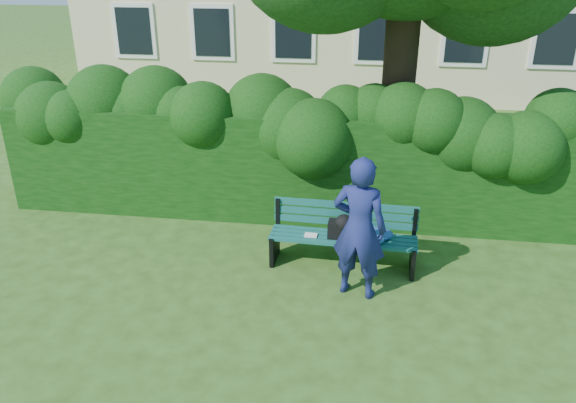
# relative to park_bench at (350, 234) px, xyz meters

# --- Properties ---
(ground) EXTENTS (80.00, 80.00, 0.00)m
(ground) POSITION_rel_park_bench_xyz_m (-0.90, -0.59, -0.50)
(ground) COLOR #2F4816
(ground) RESTS_ON ground
(hedge) EXTENTS (10.00, 1.00, 1.80)m
(hedge) POSITION_rel_park_bench_xyz_m (-0.90, 1.61, 0.40)
(hedge) COLOR black
(hedge) RESTS_ON ground
(park_bench) EXTENTS (2.11, 0.63, 0.89)m
(park_bench) POSITION_rel_park_bench_xyz_m (0.00, 0.00, 0.00)
(park_bench) COLOR #0E4348
(park_bench) RESTS_ON ground
(man_reading) EXTENTS (0.79, 0.61, 1.92)m
(man_reading) POSITION_rel_park_bench_xyz_m (0.12, -0.72, 0.46)
(man_reading) COLOR navy
(man_reading) RESTS_ON ground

